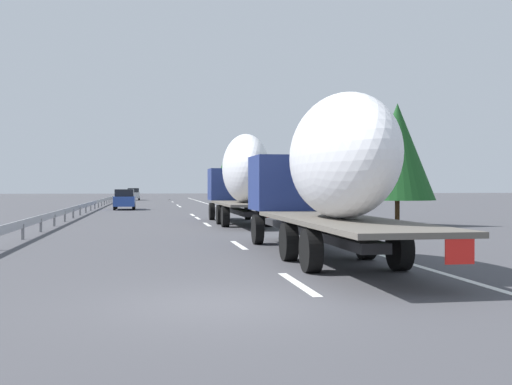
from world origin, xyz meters
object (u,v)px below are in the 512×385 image
(car_blue_sedan, at_px, (125,199))
(truck_lead, at_px, (241,175))
(car_silver_hatch, at_px, (133,194))
(truck_trailing, at_px, (326,170))
(road_sign, at_px, (242,184))

(car_blue_sedan, bearing_deg, truck_lead, -163.18)
(car_blue_sedan, bearing_deg, car_silver_hatch, 0.20)
(truck_trailing, xyz_separation_m, car_blue_sedan, (39.26, 6.94, -1.57))
(car_blue_sedan, distance_m, road_sign, 10.40)
(truck_trailing, relative_size, car_blue_sedan, 3.18)
(truck_lead, height_order, truck_trailing, truck_lead)
(truck_trailing, bearing_deg, truck_lead, 0.00)
(car_blue_sedan, height_order, car_silver_hatch, car_blue_sedan)
(car_blue_sedan, xyz_separation_m, road_sign, (-2.34, -10.04, 1.36))
(truck_lead, distance_m, car_silver_hatch, 61.76)
(car_blue_sedan, bearing_deg, road_sign, -103.10)
(truck_lead, distance_m, car_blue_sedan, 24.05)
(truck_lead, relative_size, truck_trailing, 0.89)
(truck_trailing, distance_m, car_blue_sedan, 39.90)
(truck_trailing, relative_size, car_silver_hatch, 3.22)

